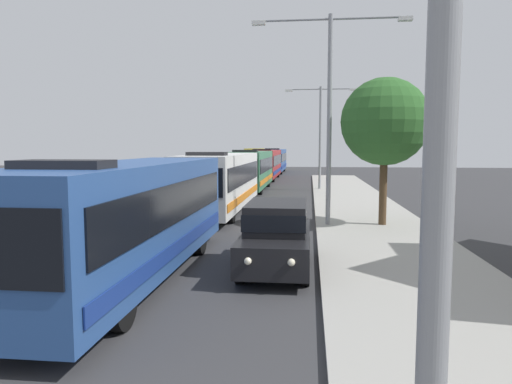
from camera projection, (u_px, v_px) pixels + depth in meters
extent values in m
cube|color=#284C8C|center=(131.00, 215.00, 12.20)|extent=(2.50, 10.88, 2.70)
cube|color=black|center=(178.00, 202.00, 12.02)|extent=(0.04, 10.01, 1.00)
cube|color=black|center=(84.00, 201.00, 12.31)|extent=(0.04, 10.01, 1.00)
cube|color=navy|center=(179.00, 246.00, 12.13)|extent=(0.03, 10.33, 0.36)
cube|color=black|center=(63.00, 164.00, 8.83)|extent=(1.75, 0.90, 0.16)
cylinder|color=black|center=(121.00, 304.00, 8.85)|extent=(0.28, 1.00, 1.00)
cylinder|color=black|center=(12.00, 300.00, 9.10)|extent=(0.28, 1.00, 1.00)
cylinder|color=black|center=(199.00, 239.00, 15.15)|extent=(0.28, 1.00, 1.00)
cylinder|color=black|center=(134.00, 237.00, 15.39)|extent=(0.28, 1.00, 1.00)
cube|color=silver|center=(221.00, 180.00, 24.73)|extent=(2.50, 11.49, 2.70)
cube|color=black|center=(245.00, 173.00, 24.56)|extent=(0.04, 10.57, 1.00)
cube|color=black|center=(198.00, 173.00, 24.84)|extent=(0.04, 10.57, 1.00)
cube|color=black|center=(195.00, 183.00, 19.00)|extent=(2.30, 0.04, 1.20)
cube|color=orange|center=(246.00, 195.00, 24.67)|extent=(0.03, 10.92, 0.36)
cube|color=black|center=(207.00, 154.00, 21.18)|extent=(1.75, 0.90, 0.16)
cylinder|color=black|center=(231.00, 212.00, 21.20)|extent=(0.28, 1.00, 1.00)
cylinder|color=black|center=(183.00, 212.00, 21.45)|extent=(0.28, 1.00, 1.00)
cylinder|color=black|center=(250.00, 197.00, 27.85)|extent=(0.28, 1.00, 1.00)
cylinder|color=black|center=(213.00, 196.00, 28.10)|extent=(0.28, 1.00, 1.00)
cube|color=#33724C|center=(251.00, 169.00, 37.20)|extent=(2.50, 11.28, 2.70)
cube|color=black|center=(267.00, 164.00, 37.02)|extent=(0.04, 10.38, 1.00)
cube|color=black|center=(235.00, 164.00, 37.31)|extent=(0.04, 10.38, 1.00)
cube|color=black|center=(241.00, 168.00, 31.57)|extent=(2.30, 0.04, 1.20)
cube|color=orange|center=(267.00, 179.00, 37.13)|extent=(0.03, 10.72, 0.36)
cube|color=black|center=(245.00, 151.00, 33.72)|extent=(1.75, 0.90, 0.16)
cylinder|color=black|center=(260.00, 188.00, 33.74)|extent=(0.28, 1.00, 1.00)
cylinder|color=black|center=(230.00, 187.00, 33.98)|extent=(0.28, 1.00, 1.00)
cylinder|color=black|center=(268.00, 181.00, 40.26)|extent=(0.28, 1.00, 1.00)
cylinder|color=black|center=(243.00, 181.00, 40.51)|extent=(0.28, 1.00, 1.00)
cube|color=maroon|center=(265.00, 163.00, 49.32)|extent=(2.50, 12.19, 2.70)
cube|color=black|center=(278.00, 160.00, 49.14)|extent=(0.04, 11.21, 1.00)
cube|color=black|center=(253.00, 160.00, 49.43)|extent=(0.04, 11.21, 1.00)
cube|color=black|center=(259.00, 162.00, 43.24)|extent=(2.30, 0.04, 1.20)
cube|color=navy|center=(278.00, 171.00, 49.25)|extent=(0.03, 11.58, 0.36)
cube|color=black|center=(262.00, 150.00, 45.56)|extent=(1.75, 0.90, 0.16)
cylinder|color=black|center=(273.00, 177.00, 45.58)|extent=(0.28, 1.00, 1.00)
cylinder|color=black|center=(251.00, 177.00, 45.82)|extent=(0.28, 1.00, 1.00)
cylinder|color=black|center=(278.00, 173.00, 52.63)|extent=(0.28, 1.00, 1.00)
cylinder|color=black|center=(258.00, 173.00, 52.87)|extent=(0.28, 1.00, 1.00)
cube|color=#284C8C|center=(274.00, 160.00, 61.78)|extent=(2.50, 12.09, 2.70)
cube|color=black|center=(284.00, 157.00, 61.60)|extent=(0.04, 11.12, 1.00)
cube|color=black|center=(265.00, 157.00, 61.89)|extent=(0.04, 11.12, 1.00)
cube|color=black|center=(271.00, 159.00, 55.75)|extent=(2.30, 0.04, 1.20)
cube|color=navy|center=(284.00, 166.00, 61.71)|extent=(0.03, 11.49, 0.36)
cube|color=black|center=(272.00, 149.00, 58.05)|extent=(1.75, 0.90, 0.16)
cylinder|color=black|center=(281.00, 170.00, 58.06)|extent=(0.28, 1.00, 1.00)
cylinder|color=black|center=(263.00, 170.00, 58.31)|extent=(0.28, 1.00, 1.00)
cylinder|color=black|center=(284.00, 168.00, 65.06)|extent=(0.28, 1.00, 1.00)
cylinder|color=black|center=(268.00, 168.00, 65.31)|extent=(0.28, 1.00, 1.00)
cube|color=black|center=(276.00, 245.00, 13.17)|extent=(1.84, 4.55, 0.80)
cube|color=black|center=(277.00, 216.00, 13.25)|extent=(1.62, 2.64, 0.80)
cube|color=black|center=(277.00, 216.00, 13.25)|extent=(1.66, 2.73, 0.44)
sphere|color=#F9EFCC|center=(248.00, 261.00, 10.95)|extent=(0.18, 0.18, 0.18)
sphere|color=#F9EFCC|center=(291.00, 262.00, 10.84)|extent=(0.18, 0.18, 0.18)
cylinder|color=black|center=(240.00, 270.00, 11.91)|extent=(0.22, 0.70, 0.70)
cylinder|color=black|center=(305.00, 272.00, 11.72)|extent=(0.22, 0.70, 0.70)
cylinder|color=black|center=(253.00, 246.00, 14.69)|extent=(0.22, 0.70, 0.70)
cylinder|color=black|center=(306.00, 248.00, 14.51)|extent=(0.22, 0.70, 0.70)
cube|color=#B7B7BC|center=(251.00, 161.00, 64.29)|extent=(2.30, 1.80, 2.20)
cube|color=gold|center=(255.00, 158.00, 67.86)|extent=(2.35, 5.49, 2.70)
cube|color=black|center=(251.00, 159.00, 63.35)|extent=(2.07, 0.04, 0.90)
cylinder|color=black|center=(244.00, 168.00, 64.50)|extent=(0.26, 0.90, 0.90)
cylinder|color=black|center=(259.00, 168.00, 64.27)|extent=(0.26, 0.90, 0.90)
cylinder|color=black|center=(249.00, 167.00, 69.19)|extent=(0.26, 0.90, 0.90)
cylinder|color=black|center=(262.00, 167.00, 68.96)|extent=(0.26, 0.90, 0.90)
cylinder|color=gray|center=(445.00, 2.00, 2.82)|extent=(0.20, 0.20, 8.36)
cylinder|color=gray|center=(329.00, 121.00, 19.69)|extent=(0.20, 0.20, 8.72)
cylinder|color=gray|center=(294.00, 20.00, 19.46)|extent=(2.98, 0.10, 0.10)
cube|color=silver|center=(259.00, 23.00, 19.63)|extent=(0.56, 0.28, 0.16)
cylinder|color=gray|center=(368.00, 18.00, 19.12)|extent=(2.98, 0.10, 0.10)
cube|color=silver|center=(405.00, 19.00, 18.96)|extent=(0.56, 0.28, 0.16)
cylinder|color=gray|center=(320.00, 138.00, 36.61)|extent=(0.20, 0.20, 7.91)
cylinder|color=gray|center=(305.00, 89.00, 36.39)|extent=(2.47, 0.10, 0.10)
cube|color=silver|center=(289.00, 91.00, 36.53)|extent=(0.56, 0.28, 0.16)
cylinder|color=gray|center=(337.00, 89.00, 36.11)|extent=(2.47, 0.10, 0.10)
cube|color=silver|center=(353.00, 90.00, 35.98)|extent=(0.56, 0.28, 0.16)
cylinder|color=#4C3823|center=(383.00, 191.00, 19.91)|extent=(0.32, 0.32, 2.87)
sphere|color=#2D6028|center=(385.00, 122.00, 19.63)|extent=(3.66, 3.66, 3.66)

